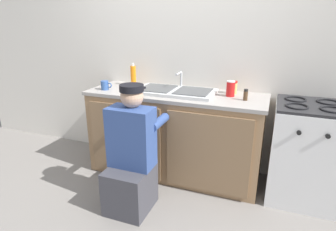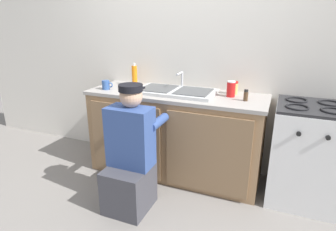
# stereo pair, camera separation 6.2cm
# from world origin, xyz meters

# --- Properties ---
(ground_plane) EXTENTS (12.00, 12.00, 0.00)m
(ground_plane) POSITION_xyz_m (0.00, 0.00, 0.00)
(ground_plane) COLOR gray
(back_wall) EXTENTS (6.00, 0.10, 2.50)m
(back_wall) POSITION_xyz_m (0.00, 0.65, 1.25)
(back_wall) COLOR silver
(back_wall) RESTS_ON ground_plane
(counter_cabinet) EXTENTS (1.78, 0.62, 0.86)m
(counter_cabinet) POSITION_xyz_m (0.00, 0.29, 0.43)
(counter_cabinet) COLOR #997551
(counter_cabinet) RESTS_ON ground_plane
(countertop) EXTENTS (1.82, 0.62, 0.03)m
(countertop) POSITION_xyz_m (0.00, 0.30, 0.88)
(countertop) COLOR #9E9993
(countertop) RESTS_ON counter_cabinet
(sink_double_basin) EXTENTS (0.80, 0.44, 0.19)m
(sink_double_basin) POSITION_xyz_m (0.00, 0.30, 0.92)
(sink_double_basin) COLOR silver
(sink_double_basin) RESTS_ON countertop
(stove_range) EXTENTS (0.58, 0.62, 0.92)m
(stove_range) POSITION_xyz_m (1.26, 0.30, 0.46)
(stove_range) COLOR white
(stove_range) RESTS_ON ground_plane
(plumber_person) EXTENTS (0.42, 0.61, 1.10)m
(plumber_person) POSITION_xyz_m (-0.15, -0.40, 0.46)
(plumber_person) COLOR #3F3F47
(plumber_person) RESTS_ON ground_plane
(spice_bottle_pepper) EXTENTS (0.04, 0.04, 0.10)m
(spice_bottle_pepper) POSITION_xyz_m (0.70, 0.27, 0.95)
(spice_bottle_pepper) COLOR #513823
(spice_bottle_pepper) RESTS_ON countertop
(condiment_jar) EXTENTS (0.07, 0.07, 0.13)m
(condiment_jar) POSITION_xyz_m (0.55, 0.48, 0.96)
(condiment_jar) COLOR #DBB760
(condiment_jar) RESTS_ON countertop
(soda_cup_red) EXTENTS (0.08, 0.08, 0.15)m
(soda_cup_red) POSITION_xyz_m (0.54, 0.36, 0.98)
(soda_cup_red) COLOR red
(soda_cup_red) RESTS_ON countertop
(soap_bottle_orange) EXTENTS (0.06, 0.06, 0.25)m
(soap_bottle_orange) POSITION_xyz_m (-0.55, 0.45, 1.01)
(soap_bottle_orange) COLOR orange
(soap_bottle_orange) RESTS_ON countertop
(coffee_mug) EXTENTS (0.13, 0.08, 0.09)m
(coffee_mug) POSITION_xyz_m (-0.74, 0.16, 0.95)
(coffee_mug) COLOR #335699
(coffee_mug) RESTS_ON countertop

